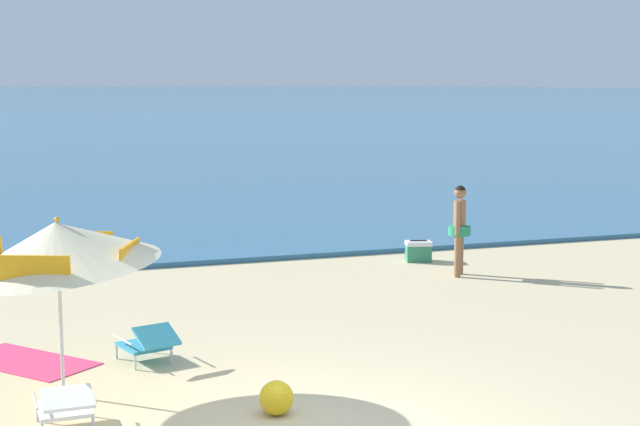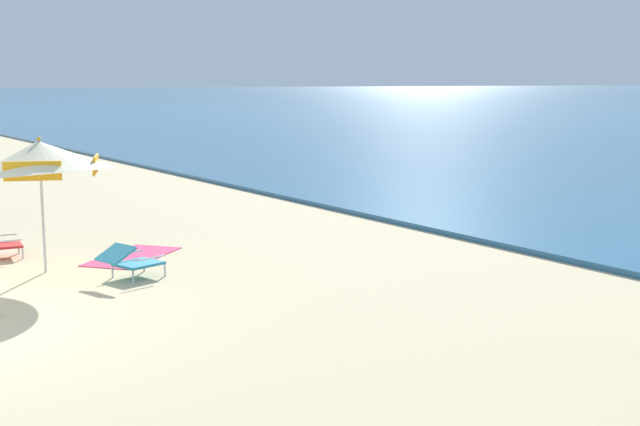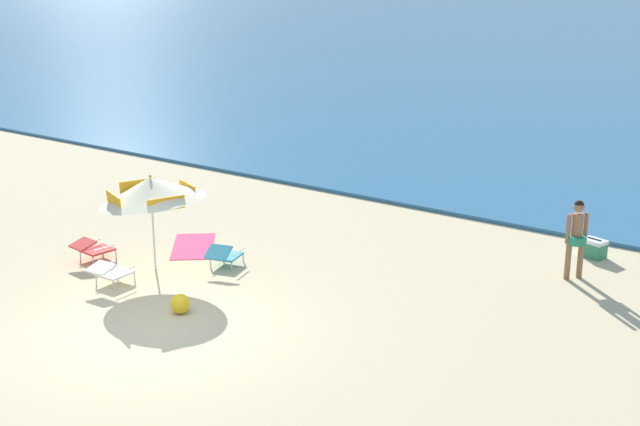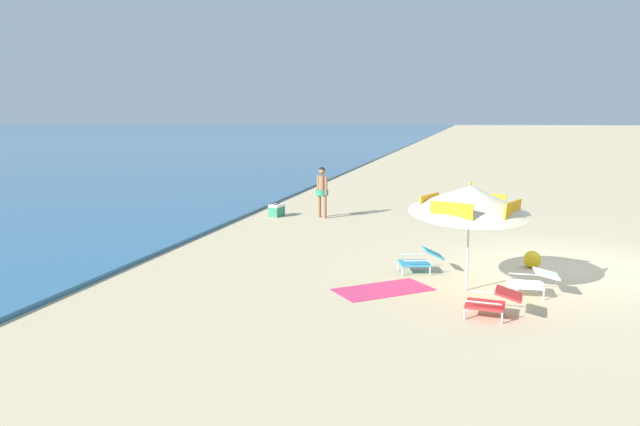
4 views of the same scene
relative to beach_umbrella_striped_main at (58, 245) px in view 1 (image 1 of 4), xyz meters
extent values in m
cylinder|color=silver|center=(0.00, 0.00, -0.74)|extent=(0.04, 0.04, 1.97)
cone|color=beige|center=(0.00, 0.00, 0.00)|extent=(2.70, 2.67, 0.76)
cube|color=orange|center=(0.30, 0.73, -0.11)|extent=(0.74, 0.34, 0.27)
cube|color=orange|center=(-0.30, -0.73, -0.11)|extent=(0.74, 0.34, 0.27)
cube|color=orange|center=(0.73, -0.30, -0.11)|extent=(0.34, 0.74, 0.27)
sphere|color=orange|center=(0.00, 0.00, 0.28)|extent=(0.06, 0.06, 0.06)
cube|color=teal|center=(1.06, 1.06, -1.52)|extent=(0.66, 0.72, 0.04)
cube|color=teal|center=(1.17, 0.68, -1.31)|extent=(0.58, 0.51, 0.21)
cylinder|color=silver|center=(0.75, 1.26, -1.63)|extent=(0.03, 0.03, 0.18)
cylinder|color=silver|center=(1.22, 1.40, -1.63)|extent=(0.03, 0.03, 0.18)
cylinder|color=silver|center=(0.90, 0.72, -1.63)|extent=(0.03, 0.03, 0.18)
cylinder|color=silver|center=(1.38, 0.85, -1.63)|extent=(0.03, 0.03, 0.18)
cylinder|color=silver|center=(0.79, 0.98, -1.40)|extent=(0.17, 0.53, 0.02)
cylinder|color=silver|center=(1.33, 1.13, -1.40)|extent=(0.17, 0.53, 0.02)
cube|color=white|center=(-0.06, -1.03, -1.52)|extent=(0.54, 0.61, 0.04)
cube|color=white|center=(-0.05, -1.38, -1.30)|extent=(0.51, 0.43, 0.13)
cylinder|color=silver|center=(-0.32, -0.76, -1.63)|extent=(0.03, 0.03, 0.18)
cylinder|color=silver|center=(0.17, -0.74, -1.63)|extent=(0.03, 0.03, 0.18)
cylinder|color=silver|center=(0.19, -1.31, -1.63)|extent=(0.03, 0.03, 0.18)
cylinder|color=silver|center=(-0.34, -1.04, -1.40)|extent=(0.04, 0.54, 0.02)
cylinder|color=silver|center=(0.22, -1.03, -1.40)|extent=(0.04, 0.54, 0.02)
cylinder|color=#8C6042|center=(7.23, 4.45, -1.32)|extent=(0.12, 0.12, 0.81)
cylinder|color=#8C6042|center=(7.40, 4.67, -1.32)|extent=(0.12, 0.12, 0.81)
cylinder|color=#23845B|center=(7.31, 4.56, -0.89)|extent=(0.40, 0.40, 0.17)
cylinder|color=#8C6042|center=(7.31, 4.56, -0.63)|extent=(0.22, 0.22, 0.57)
cylinder|color=#8C6042|center=(7.19, 4.40, -0.64)|extent=(0.09, 0.09, 0.61)
cylinder|color=#8C6042|center=(7.44, 4.72, -0.64)|extent=(0.09, 0.09, 0.61)
sphere|color=#8C6042|center=(7.31, 4.56, -0.20)|extent=(0.22, 0.22, 0.22)
sphere|color=black|center=(7.31, 4.56, -0.17)|extent=(0.20, 0.20, 0.20)
cube|color=#2D7F5B|center=(7.22, 6.08, -1.56)|extent=(0.55, 0.46, 0.32)
cube|color=white|center=(7.22, 6.08, -1.36)|extent=(0.57, 0.47, 0.08)
cylinder|color=black|center=(7.22, 6.08, -1.31)|extent=(0.33, 0.11, 0.02)
sphere|color=yellow|center=(2.08, -1.37, -1.54)|extent=(0.37, 0.37, 0.37)
cube|color=#DB3866|center=(-0.35, 1.50, -1.71)|extent=(1.84, 1.96, 0.01)
camera|label=1|loc=(-0.68, -10.67, 1.76)|focal=53.49mm
camera|label=2|loc=(12.49, -3.32, 1.11)|focal=46.92mm
camera|label=3|loc=(12.70, -11.77, 4.63)|focal=48.41mm
camera|label=4|loc=(-10.85, 0.11, 1.41)|focal=32.71mm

